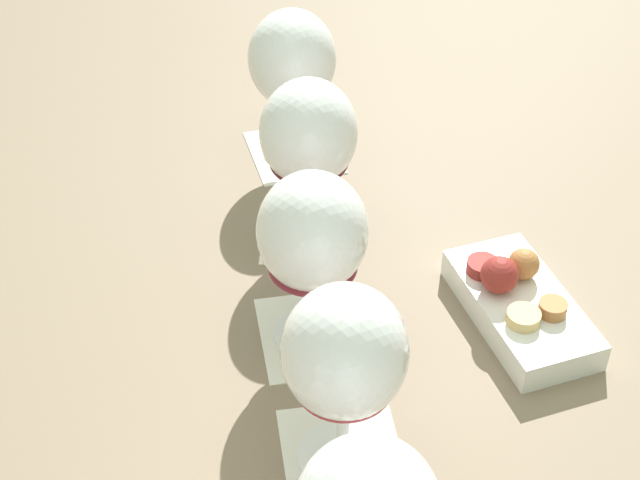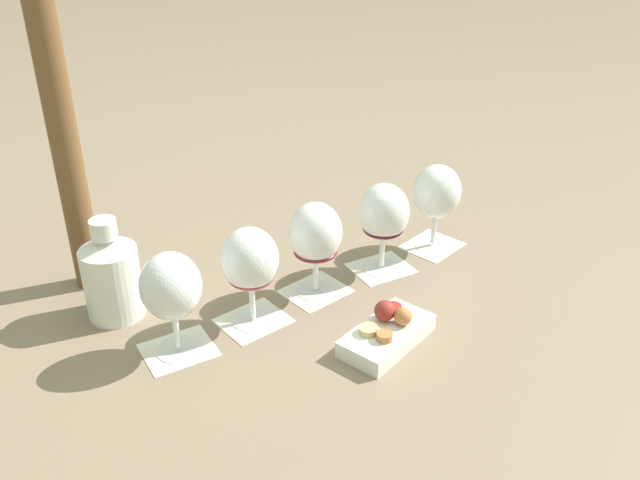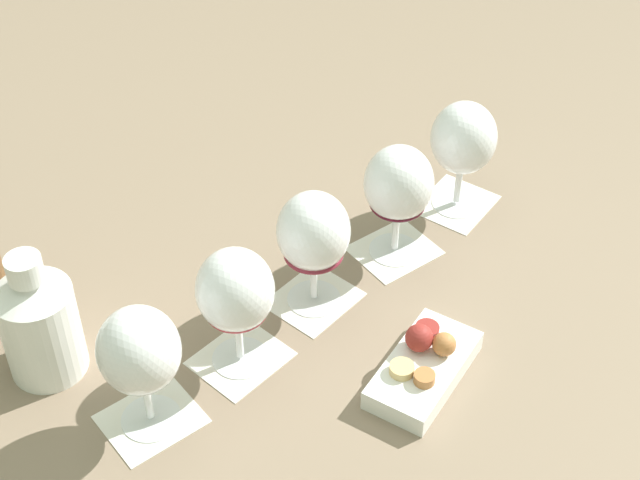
{
  "view_description": "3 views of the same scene",
  "coord_description": "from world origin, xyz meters",
  "views": [
    {
      "loc": [
        -0.57,
        0.28,
        0.64
      ],
      "look_at": [
        0.0,
        -0.0,
        0.11
      ],
      "focal_mm": 55.0,
      "sensor_mm": 36.0,
      "label": 1
    },
    {
      "loc": [
        -0.87,
        -0.56,
        0.67
      ],
      "look_at": [
        0.0,
        -0.0,
        0.11
      ],
      "focal_mm": 38.0,
      "sensor_mm": 36.0,
      "label": 2
    },
    {
      "loc": [
        -0.84,
        -0.39,
        0.92
      ],
      "look_at": [
        0.0,
        -0.0,
        0.11
      ],
      "focal_mm": 55.0,
      "sensor_mm": 36.0,
      "label": 3
    }
  ],
  "objects": [
    {
      "name": "ground_plane",
      "position": [
        0.0,
        0.0,
        0.0
      ],
      "size": [
        8.0,
        8.0,
        0.0
      ],
      "primitive_type": "plane",
      "color": "#7F6B56"
    },
    {
      "name": "tasting_card_0",
      "position": [
        -0.26,
        0.1,
        0.0
      ],
      "size": [
        0.14,
        0.13,
        0.0
      ],
      "color": "silver",
      "rests_on": "ground_plane"
    },
    {
      "name": "tasting_card_1",
      "position": [
        -0.13,
        0.04,
        0.0
      ],
      "size": [
        0.13,
        0.12,
        0.0
      ],
      "color": "silver",
      "rests_on": "ground_plane"
    },
    {
      "name": "tasting_card_2",
      "position": [
        0.0,
        0.01,
        0.0
      ],
      "size": [
        0.13,
        0.12,
        0.0
      ],
      "color": "silver",
      "rests_on": "ground_plane"
    },
    {
      "name": "tasting_card_3",
      "position": [
        0.14,
        -0.06,
        0.0
      ],
      "size": [
        0.14,
        0.14,
        0.0
      ],
      "color": "silver",
      "rests_on": "ground_plane"
    },
    {
      "name": "tasting_card_4",
      "position": [
        0.27,
        -0.1,
        0.0
      ],
      "size": [
        0.13,
        0.11,
        0.0
      ],
      "color": "silver",
      "rests_on": "ground_plane"
    },
    {
      "name": "wine_glass_0",
      "position": [
        -0.26,
        0.1,
        0.11
      ],
      "size": [
        0.09,
        0.09,
        0.17
      ],
      "color": "white",
      "rests_on": "tasting_card_0"
    },
    {
      "name": "wine_glass_1",
      "position": [
        -0.13,
        0.04,
        0.11
      ],
      "size": [
        0.09,
        0.09,
        0.17
      ],
      "color": "white",
      "rests_on": "tasting_card_1"
    },
    {
      "name": "wine_glass_2",
      "position": [
        0.0,
        0.01,
        0.11
      ],
      "size": [
        0.09,
        0.09,
        0.17
      ],
      "color": "white",
      "rests_on": "tasting_card_2"
    },
    {
      "name": "wine_glass_3",
      "position": [
        0.14,
        -0.06,
        0.11
      ],
      "size": [
        0.09,
        0.09,
        0.17
      ],
      "color": "white",
      "rests_on": "tasting_card_3"
    },
    {
      "name": "wine_glass_4",
      "position": [
        0.27,
        -0.1,
        0.11
      ],
      "size": [
        0.09,
        0.09,
        0.17
      ],
      "color": "white",
      "rests_on": "tasting_card_4"
    },
    {
      "name": "ceramic_vase",
      "position": [
        -0.24,
        0.25,
        0.08
      ],
      "size": [
        0.09,
        0.09,
        0.18
      ],
      "color": "white",
      "rests_on": "ground_plane"
    },
    {
      "name": "snack_dish",
      "position": [
        -0.06,
        -0.17,
        0.02
      ],
      "size": [
        0.17,
        0.1,
        0.06
      ],
      "color": "white",
      "rests_on": "ground_plane"
    }
  ]
}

